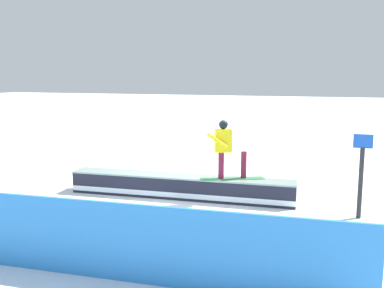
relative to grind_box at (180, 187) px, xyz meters
name	(u,v)px	position (x,y,z in m)	size (l,w,h in m)	color
ground_plane	(180,197)	(0.00, 0.00, -0.26)	(120.00, 120.00, 0.00)	white
grind_box	(180,187)	(0.00, 0.00, 0.00)	(5.87, 1.14, 0.58)	black
snowboarder	(226,147)	(-1.20, -0.04, 1.11)	(1.54, 0.95, 1.46)	#378549
safety_fence	(70,237)	(0.00, 4.61, 0.35)	(9.01, 0.06, 1.22)	#2C81DB
trail_marker	(361,174)	(-4.30, 0.16, 0.74)	(0.40, 0.10, 1.86)	#262628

